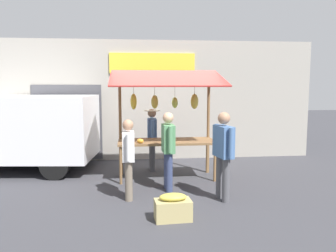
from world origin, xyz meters
TOP-DOWN VIEW (x-y plane):
  - ground_plane at (0.00, 0.00)m, footprint 40.00×40.00m
  - street_backdrop at (0.05, -2.20)m, footprint 9.00×0.30m
  - market_stall at (-0.01, -0.02)m, footprint 2.50×1.46m
  - vendor_with_sunhat at (0.29, -0.75)m, footprint 0.40×0.67m
  - shopper_in_grey_tee at (0.06, 0.92)m, footprint 0.24×0.69m
  - shopper_in_striped_shirt at (0.86, 1.38)m, footprint 0.23×0.66m
  - shopper_with_ponytail at (-0.89, 1.63)m, footprint 0.31×0.69m
  - produce_crate_near at (0.16, 2.50)m, footprint 0.60×0.37m

SIDE VIEW (x-z plane):
  - ground_plane at x=0.00m, z-range 0.00..0.00m
  - produce_crate_near at x=0.16m, z-range -0.02..0.42m
  - shopper_in_striped_shirt at x=0.86m, z-range 0.10..1.61m
  - vendor_with_sunhat at x=0.29m, z-range 0.13..1.69m
  - shopper_in_grey_tee at x=0.06m, z-range 0.12..1.72m
  - shopper_with_ponytail at x=-0.89m, z-range 0.13..1.79m
  - market_stall at x=-0.01m, z-range 0.30..2.79m
  - street_backdrop at x=0.05m, z-range 0.00..3.40m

